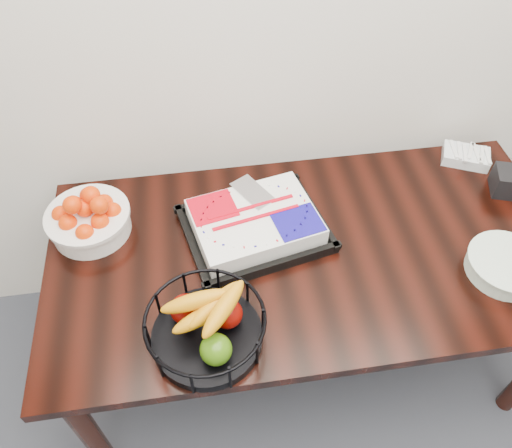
{
  "coord_description": "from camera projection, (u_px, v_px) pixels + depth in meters",
  "views": [
    {
      "loc": [
        -0.35,
        0.97,
        2.1
      ],
      "look_at": [
        -0.18,
        2.07,
        0.83
      ],
      "focal_mm": 35.0,
      "sensor_mm": 36.0,
      "label": 1
    }
  ],
  "objects": [
    {
      "name": "cake_tray",
      "position": [
        255.0,
        224.0,
        1.73
      ],
      "size": [
        0.54,
        0.46,
        0.1
      ],
      "color": "black",
      "rests_on": "table"
    },
    {
      "name": "tangerine_bowl",
      "position": [
        87.0,
        215.0,
        1.71
      ],
      "size": [
        0.29,
        0.29,
        0.18
      ],
      "color": "white",
      "rests_on": "table"
    },
    {
      "name": "table",
      "position": [
        309.0,
        263.0,
        1.78
      ],
      "size": [
        1.8,
        0.9,
        0.75
      ],
      "color": "black",
      "rests_on": "ground"
    },
    {
      "name": "fruit_basket",
      "position": [
        206.0,
        326.0,
        1.43
      ],
      "size": [
        0.35,
        0.35,
        0.19
      ],
      "color": "black",
      "rests_on": "table"
    },
    {
      "name": "plate_stack",
      "position": [
        505.0,
        266.0,
        1.63
      ],
      "size": [
        0.25,
        0.25,
        0.06
      ],
      "color": "white",
      "rests_on": "table"
    },
    {
      "name": "napkin_box",
      "position": [
        511.0,
        182.0,
        1.86
      ],
      "size": [
        0.16,
        0.15,
        0.09
      ],
      "primitive_type": "cube",
      "rotation": [
        0.0,
        0.0,
        -0.32
      ],
      "color": "black",
      "rests_on": "table"
    },
    {
      "name": "fork_bag",
      "position": [
        466.0,
        156.0,
        1.99
      ],
      "size": [
        0.21,
        0.18,
        0.05
      ],
      "color": "silver",
      "rests_on": "table"
    }
  ]
}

